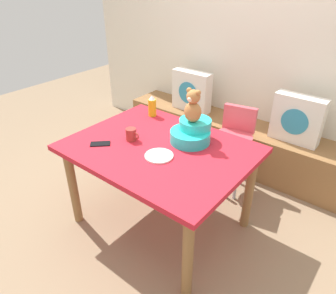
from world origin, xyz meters
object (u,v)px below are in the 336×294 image
Objects in this scene: dining_table at (160,158)px; dinner_plate_near at (159,156)px; highchair at (234,139)px; teddy_bear at (193,107)px; pillow_floral_right at (297,119)px; cell_phone at (100,144)px; coffee_mug at (131,134)px; ketchup_bottle at (152,106)px; pillow_floral_left at (192,91)px; infant_seat_teal at (192,132)px.

dinner_plate_near is (0.09, -0.11, 0.10)m from dining_table.
dining_table is at bearing 128.86° from dinner_plate_near.
highchair is 0.78m from teddy_bear.
dining_table is 1.66× the size of highchair.
teddy_bear is at bearing -114.19° from pillow_floral_right.
highchair reaches higher than cell_phone.
pillow_floral_right is 1.53m from coffee_mug.
pillow_floral_right is 2.38× the size of ketchup_bottle.
dining_table is 0.85m from highchair.
teddy_bear is 1.25× the size of dinner_plate_near.
dining_table is 0.45m from teddy_bear.
dinner_plate_near is at bearing -45.01° from ketchup_bottle.
coffee_mug is (-0.82, -1.29, 0.11)m from pillow_floral_right.
dining_table is 0.27m from coffee_mug.
coffee_mug is at bearing -74.94° from pillow_floral_left.
cell_phone is (-0.14, -0.19, -0.04)m from coffee_mug.
ketchup_bottle is 0.47m from coffee_mug.
pillow_floral_left is 3.67× the size of coffee_mug.
teddy_bear is (0.13, 0.22, 0.37)m from dining_table.
ketchup_bottle is (-0.59, -0.44, 0.31)m from highchair.
dinner_plate_near is at bearing -98.00° from teddy_bear.
dining_table is at bearing -121.39° from infant_seat_teal.
infant_seat_teal is at bearing -55.16° from pillow_floral_left.
cell_phone is (-0.36, -0.25, 0.10)m from dining_table.
ketchup_bottle reaches higher than infant_seat_teal.
dining_table is (0.57, -1.23, -0.04)m from pillow_floral_left.
highchair is 0.80m from ketchup_bottle.
dining_table is 0.58m from ketchup_bottle.
dinner_plate_near is at bearing -97.99° from infant_seat_teal.
cell_phone is (0.04, -0.63, -0.08)m from ketchup_bottle.
ketchup_bottle is 0.63m from cell_phone.
highchair is (0.19, 0.82, -0.12)m from dining_table.
teddy_bear is at bearing 58.54° from dining_table.
pillow_floral_left and infant_seat_teal have the same top height.
cell_phone is at bearing -136.74° from teddy_bear.
dinner_plate_near is (-0.50, -1.34, 0.07)m from pillow_floral_right.
highchair is at bearing 76.81° from dining_table.
pillow_floral_right is 1.76× the size of teddy_bear.
dining_table is 5.24× the size of teddy_bear.
pillow_floral_left reaches higher than dinner_plate_near.
dining_table is at bearing -121.46° from teddy_bear.
pillow_floral_right is 1.43m from dinner_plate_near.
infant_seat_teal reaches higher than highchair.
ketchup_bottle is (-0.53, 0.16, 0.02)m from infant_seat_teal.
pillow_floral_right is 1.76m from cell_phone.
pillow_floral_right is 0.56× the size of highchair.
highchair is 0.67m from infant_seat_teal.
pillow_floral_left is 0.34× the size of dining_table.
pillow_floral_left is 0.89m from ketchup_bottle.
teddy_bear is at bearing -16.75° from ketchup_bottle.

